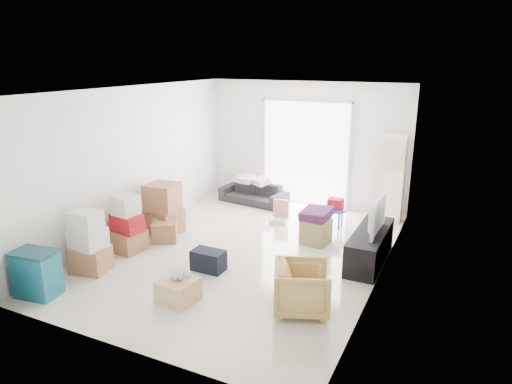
{
  "coord_description": "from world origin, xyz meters",
  "views": [
    {
      "loc": [
        3.26,
        -6.38,
        3.17
      ],
      "look_at": [
        0.12,
        0.2,
        1.02
      ],
      "focal_mm": 32.0,
      "sensor_mm": 36.0,
      "label": 1
    }
  ],
  "objects_px": {
    "storage_bins": "(36,273)",
    "kids_table": "(335,207)",
    "ac_tower": "(392,179)",
    "sofa": "(254,190)",
    "television": "(371,227)",
    "ottoman": "(316,231)",
    "wood_crate": "(178,290)",
    "armchair": "(302,286)",
    "tv_console": "(370,246)"
  },
  "relations": [
    {
      "from": "storage_bins",
      "to": "kids_table",
      "type": "height_order",
      "value": "storage_bins"
    },
    {
      "from": "sofa",
      "to": "kids_table",
      "type": "bearing_deg",
      "value": -10.99
    },
    {
      "from": "storage_bins",
      "to": "ottoman",
      "type": "height_order",
      "value": "storage_bins"
    },
    {
      "from": "ac_tower",
      "to": "ottoman",
      "type": "xyz_separation_m",
      "value": [
        -0.98,
        -1.77,
        -0.65
      ]
    },
    {
      "from": "ac_tower",
      "to": "wood_crate",
      "type": "distance_m",
      "value": 4.98
    },
    {
      "from": "tv_console",
      "to": "sofa",
      "type": "relative_size",
      "value": 1.01
    },
    {
      "from": "ottoman",
      "to": "kids_table",
      "type": "relative_size",
      "value": 0.76
    },
    {
      "from": "ac_tower",
      "to": "sofa",
      "type": "height_order",
      "value": "ac_tower"
    },
    {
      "from": "wood_crate",
      "to": "television",
      "type": "bearing_deg",
      "value": 48.91
    },
    {
      "from": "armchair",
      "to": "kids_table",
      "type": "distance_m",
      "value": 3.21
    },
    {
      "from": "kids_table",
      "to": "wood_crate",
      "type": "height_order",
      "value": "kids_table"
    },
    {
      "from": "kids_table",
      "to": "tv_console",
      "type": "bearing_deg",
      "value": -53.82
    },
    {
      "from": "ottoman",
      "to": "kids_table",
      "type": "bearing_deg",
      "value": 84.72
    },
    {
      "from": "sofa",
      "to": "tv_console",
      "type": "bearing_deg",
      "value": -25.77
    },
    {
      "from": "armchair",
      "to": "storage_bins",
      "type": "xyz_separation_m",
      "value": [
        -3.43,
        -1.19,
        -0.02
      ]
    },
    {
      "from": "storage_bins",
      "to": "tv_console",
      "type": "bearing_deg",
      "value": 38.24
    },
    {
      "from": "television",
      "to": "wood_crate",
      "type": "bearing_deg",
      "value": 139.05
    },
    {
      "from": "storage_bins",
      "to": "kids_table",
      "type": "distance_m",
      "value": 5.27
    },
    {
      "from": "armchair",
      "to": "wood_crate",
      "type": "distance_m",
      "value": 1.67
    },
    {
      "from": "storage_bins",
      "to": "ottoman",
      "type": "relative_size",
      "value": 1.5
    },
    {
      "from": "ac_tower",
      "to": "armchair",
      "type": "distance_m",
      "value": 4.07
    },
    {
      "from": "ottoman",
      "to": "ac_tower",
      "type": "bearing_deg",
      "value": 61.11
    },
    {
      "from": "sofa",
      "to": "storage_bins",
      "type": "xyz_separation_m",
      "value": [
        -0.87,
        -5.06,
        0.03
      ]
    },
    {
      "from": "ottoman",
      "to": "tv_console",
      "type": "bearing_deg",
      "value": -19.46
    },
    {
      "from": "tv_console",
      "to": "kids_table",
      "type": "distance_m",
      "value": 1.6
    },
    {
      "from": "tv_console",
      "to": "sofa",
      "type": "xyz_separation_m",
      "value": [
        -3.03,
        1.98,
        0.04
      ]
    },
    {
      "from": "sofa",
      "to": "ottoman",
      "type": "xyz_separation_m",
      "value": [
        2.01,
        -1.62,
        -0.08
      ]
    },
    {
      "from": "ottoman",
      "to": "kids_table",
      "type": "xyz_separation_m",
      "value": [
        0.09,
        0.92,
        0.19
      ]
    },
    {
      "from": "ottoman",
      "to": "storage_bins",
      "type": "bearing_deg",
      "value": -129.91
    },
    {
      "from": "storage_bins",
      "to": "wood_crate",
      "type": "height_order",
      "value": "storage_bins"
    },
    {
      "from": "tv_console",
      "to": "ac_tower",
      "type": "bearing_deg",
      "value": 91.34
    },
    {
      "from": "armchair",
      "to": "kids_table",
      "type": "xyz_separation_m",
      "value": [
        -0.47,
        3.17,
        0.05
      ]
    },
    {
      "from": "sofa",
      "to": "television",
      "type": "bearing_deg",
      "value": -25.77
    },
    {
      "from": "armchair",
      "to": "kids_table",
      "type": "height_order",
      "value": "armchair"
    },
    {
      "from": "ac_tower",
      "to": "sofa",
      "type": "bearing_deg",
      "value": -177.12
    },
    {
      "from": "television",
      "to": "armchair",
      "type": "distance_m",
      "value": 1.96
    },
    {
      "from": "armchair",
      "to": "storage_bins",
      "type": "height_order",
      "value": "armchair"
    },
    {
      "from": "kids_table",
      "to": "armchair",
      "type": "bearing_deg",
      "value": -81.61
    },
    {
      "from": "tv_console",
      "to": "kids_table",
      "type": "height_order",
      "value": "kids_table"
    },
    {
      "from": "tv_console",
      "to": "television",
      "type": "height_order",
      "value": "television"
    },
    {
      "from": "television",
      "to": "ottoman",
      "type": "bearing_deg",
      "value": 70.68
    },
    {
      "from": "kids_table",
      "to": "television",
      "type": "bearing_deg",
      "value": -53.82
    },
    {
      "from": "television",
      "to": "sofa",
      "type": "bearing_deg",
      "value": 56.98
    },
    {
      "from": "ac_tower",
      "to": "storage_bins",
      "type": "xyz_separation_m",
      "value": [
        -3.85,
        -5.21,
        -0.54
      ]
    },
    {
      "from": "storage_bins",
      "to": "wood_crate",
      "type": "xyz_separation_m",
      "value": [
        1.84,
        0.71,
        -0.17
      ]
    },
    {
      "from": "tv_console",
      "to": "wood_crate",
      "type": "relative_size",
      "value": 3.36
    },
    {
      "from": "kids_table",
      "to": "ac_tower",
      "type": "bearing_deg",
      "value": 43.5
    },
    {
      "from": "wood_crate",
      "to": "sofa",
      "type": "bearing_deg",
      "value": 102.57
    },
    {
      "from": "ottoman",
      "to": "kids_table",
      "type": "height_order",
      "value": "kids_table"
    },
    {
      "from": "television",
      "to": "armchair",
      "type": "bearing_deg",
      "value": 166.08
    }
  ]
}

